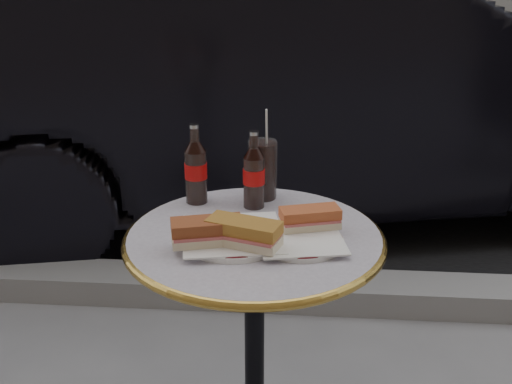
# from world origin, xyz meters

# --- Properties ---
(asphalt_road) EXTENTS (40.00, 8.00, 0.00)m
(asphalt_road) POSITION_xyz_m (0.00, 5.00, 0.00)
(asphalt_road) COLOR black
(asphalt_road) RESTS_ON ground
(curb) EXTENTS (40.00, 0.20, 0.12)m
(curb) POSITION_xyz_m (0.00, 0.90, 0.05)
(curb) COLOR gray
(curb) RESTS_ON ground
(bistro_table) EXTENTS (0.62, 0.62, 0.73)m
(bistro_table) POSITION_xyz_m (0.00, 0.00, 0.37)
(bistro_table) COLOR #BAB2C4
(bistro_table) RESTS_ON ground
(plate_left) EXTENTS (0.24, 0.24, 0.01)m
(plate_left) POSITION_xyz_m (-0.05, -0.04, 0.74)
(plate_left) COLOR white
(plate_left) RESTS_ON bistro_table
(plate_right) EXTENTS (0.21, 0.21, 0.01)m
(plate_right) POSITION_xyz_m (0.11, -0.04, 0.74)
(plate_right) COLOR white
(plate_right) RESTS_ON bistro_table
(sandwich_left_a) EXTENTS (0.17, 0.11, 0.05)m
(sandwich_left_a) POSITION_xyz_m (-0.10, -0.09, 0.77)
(sandwich_left_a) COLOR brown
(sandwich_left_a) RESTS_ON plate_left
(sandwich_left_b) EXTENTS (0.18, 0.12, 0.06)m
(sandwich_left_b) POSITION_xyz_m (-0.02, -0.09, 0.77)
(sandwich_left_b) COLOR #A46D29
(sandwich_left_b) RESTS_ON plate_left
(sandwich_right) EXTENTS (0.15, 0.10, 0.05)m
(sandwich_right) POSITION_xyz_m (0.13, 0.02, 0.77)
(sandwich_right) COLOR #B4542D
(sandwich_right) RESTS_ON plate_right
(cola_bottle_left) EXTENTS (0.06, 0.06, 0.21)m
(cola_bottle_left) POSITION_xyz_m (-0.17, 0.19, 0.84)
(cola_bottle_left) COLOR black
(cola_bottle_left) RESTS_ON bistro_table
(cola_bottle_right) EXTENTS (0.07, 0.07, 0.20)m
(cola_bottle_right) POSITION_xyz_m (-0.01, 0.17, 0.83)
(cola_bottle_right) COLOR black
(cola_bottle_right) RESTS_ON bistro_table
(cola_glass) EXTENTS (0.10, 0.10, 0.16)m
(cola_glass) POSITION_xyz_m (0.00, 0.23, 0.81)
(cola_glass) COLOR black
(cola_glass) RESTS_ON bistro_table
(parked_car) EXTENTS (2.35, 4.41, 1.38)m
(parked_car) POSITION_xyz_m (0.11, 1.93, 0.69)
(parked_car) COLOR black
(parked_car) RESTS_ON ground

